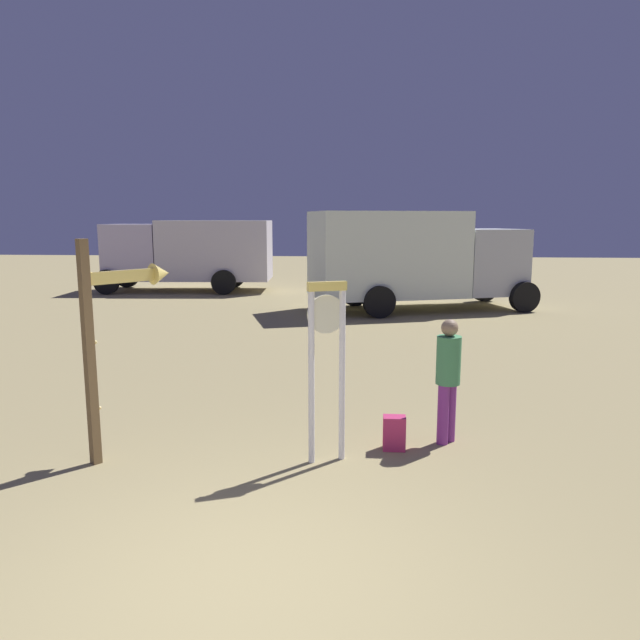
{
  "coord_description": "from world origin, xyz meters",
  "views": [
    {
      "loc": [
        0.9,
        -3.97,
        2.72
      ],
      "look_at": [
        0.18,
        4.94,
        1.2
      ],
      "focal_mm": 33.38,
      "sensor_mm": 36.0,
      "label": 1
    }
  ],
  "objects": [
    {
      "name": "ground_plane",
      "position": [
        0.0,
        0.0,
        0.0
      ],
      "size": [
        80.0,
        80.0,
        0.0
      ],
      "primitive_type": "plane",
      "color": "#958659"
    },
    {
      "name": "standing_clock",
      "position": [
        0.46,
        2.45,
        1.27
      ],
      "size": [
        0.44,
        0.24,
        2.05
      ],
      "color": "white",
      "rests_on": "ground_plane"
    },
    {
      "name": "arrow_sign",
      "position": [
        -1.91,
        2.43,
        1.63
      ],
      "size": [
        0.82,
        0.99,
        2.52
      ],
      "color": "brown",
      "rests_on": "ground_plane"
    },
    {
      "name": "person_near_clock",
      "position": [
        1.89,
        3.12,
        0.86
      ],
      "size": [
        0.29,
        0.29,
        1.54
      ],
      "color": "#84328D",
      "rests_on": "ground_plane"
    },
    {
      "name": "backpack",
      "position": [
        1.24,
        2.84,
        0.2
      ],
      "size": [
        0.27,
        0.23,
        0.41
      ],
      "color": "#BB2D5D",
      "rests_on": "ground_plane"
    },
    {
      "name": "box_truck_near",
      "position": [
        2.24,
        14.06,
        1.61
      ],
      "size": [
        6.97,
        4.4,
        2.94
      ],
      "color": "silver",
      "rests_on": "ground_plane"
    },
    {
      "name": "box_truck_far",
      "position": [
        -5.82,
        18.29,
        1.51
      ],
      "size": [
        6.48,
        2.87,
        2.67
      ],
      "color": "silver",
      "rests_on": "ground_plane"
    }
  ]
}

